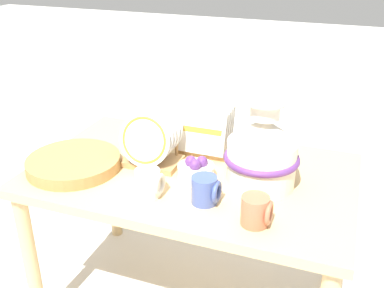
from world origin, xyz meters
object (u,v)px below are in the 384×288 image
Objects in this scene: dish_rack_round_plates at (151,142)px; wicker_charger_stack at (74,163)px; mug_terracotta_glaze at (256,211)px; mug_cream_glaze at (149,183)px; fruit_bowl at (196,170)px; dish_rack_square_plates at (207,134)px; ceramic_vase at (262,150)px; mug_cobalt_glaze at (206,190)px.

dish_rack_round_plates is 0.64× the size of wicker_charger_stack.
mug_terracotta_glaze is at bearing -8.96° from wicker_charger_stack.
wicker_charger_stack is at bearing 167.97° from mug_cream_glaze.
mug_terracotta_glaze is 0.34m from fruit_bowl.
wicker_charger_stack is 0.73m from mug_terracotta_glaze.
fruit_bowl is (0.04, -0.22, -0.04)m from dish_rack_square_plates.
dish_rack_square_plates reaches higher than mug_cream_glaze.
dish_rack_square_plates is (0.16, 0.18, -0.01)m from dish_rack_round_plates.
ceramic_vase is 0.42m from dish_rack_round_plates.
dish_rack_square_plates is 2.31× the size of mug_cobalt_glaze.
mug_terracotta_glaze is (0.04, -0.24, -0.09)m from ceramic_vase.
fruit_bowl is at bearing -81.08° from dish_rack_square_plates.
dish_rack_round_plates is 1.02× the size of dish_rack_square_plates.
wicker_charger_stack is 3.69× the size of mug_cobalt_glaze.
dish_rack_round_plates is 0.23m from mug_cream_glaze.
mug_cobalt_glaze is 0.19m from mug_cream_glaze.
mug_terracotta_glaze reaches higher than wicker_charger_stack.
ceramic_vase reaches higher than dish_rack_round_plates.
dish_rack_round_plates reaches higher than wicker_charger_stack.
dish_rack_round_plates is 0.21m from fruit_bowl.
wicker_charger_stack is (-0.68, -0.13, -0.11)m from ceramic_vase.
wicker_charger_stack is 0.54m from mug_cobalt_glaze.
mug_terracotta_glaze reaches higher than fruit_bowl.
mug_cobalt_glaze is (0.54, -0.05, 0.02)m from wicker_charger_stack.
mug_cobalt_glaze is at bearing -127.62° from ceramic_vase.
fruit_bowl is at bearing 120.82° from mug_cobalt_glaze.
wicker_charger_stack is at bearing -143.12° from dish_rack_square_plates.
mug_cream_glaze reaches higher than wicker_charger_stack.
mug_terracotta_glaze and mug_cream_glaze have the same top height.
mug_cream_glaze is at bearing -12.03° from wicker_charger_stack.
dish_rack_square_plates reaches higher than mug_cobalt_glaze.
ceramic_vase is 0.70m from wicker_charger_stack.
dish_rack_square_plates is 2.31× the size of mug_terracotta_glaze.
fruit_bowl is (-0.09, 0.14, -0.01)m from mug_cobalt_glaze.
ceramic_vase is 0.26m from mug_terracotta_glaze.
dish_rack_round_plates reaches higher than mug_cobalt_glaze.
wicker_charger_stack is 3.69× the size of mug_cream_glaze.
dish_rack_square_plates is at bearing 108.21° from mug_cobalt_glaze.
mug_cream_glaze reaches higher than fruit_bowl.
wicker_charger_stack is 0.36m from mug_cream_glaze.
dish_rack_round_plates is at bearing 151.90° from mug_terracotta_glaze.
mug_terracotta_glaze is 0.38m from mug_cream_glaze.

